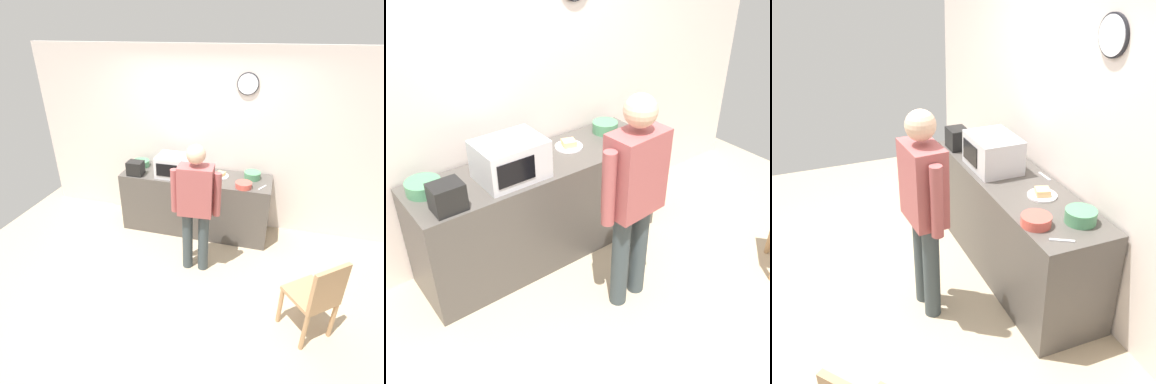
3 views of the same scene
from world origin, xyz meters
The scene contains 13 objects.
ground_plane centered at (0.00, 0.00, 0.00)m, with size 6.00×6.00×0.00m, color tan.
back_wall centered at (0.00, 1.60, 1.30)m, with size 5.40×0.13×2.60m.
kitchen_counter centered at (-0.10, 1.22, 0.45)m, with size 2.14×0.62×0.90m, color #4C4742.
microwave centered at (-0.38, 1.15, 1.05)m, with size 0.50×0.39×0.30m.
sandwich_plate centered at (0.25, 1.28, 0.92)m, with size 0.24×0.24×0.07m.
salad_bowl centered at (0.61, 1.02, 0.93)m, with size 0.22×0.22×0.07m, color #C64C42.
cereal_bowl centered at (-0.99, 1.34, 0.94)m, with size 0.25×0.25×0.09m, color #4C8E60.
mixing_bowl centered at (0.69, 1.33, 0.94)m, with size 0.23×0.23×0.10m, color #4C8E60.
toaster centered at (-0.94, 1.03, 1.00)m, with size 0.22×0.18×0.20m, color black.
fork_utensil centered at (-0.05, 1.48, 0.90)m, with size 0.17×0.02×0.01m, color silver.
spoon_utensil centered at (0.85, 1.08, 0.90)m, with size 0.17×0.02×0.01m, color silver.
person_standing centered at (0.12, 0.35, 0.98)m, with size 0.59×0.27×1.67m.
wooden_chair centered at (1.49, -0.34, 0.52)m, with size 0.56×0.56×0.94m.
Camera 1 is at (0.92, -2.74, 2.79)m, focal length 29.43 mm.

